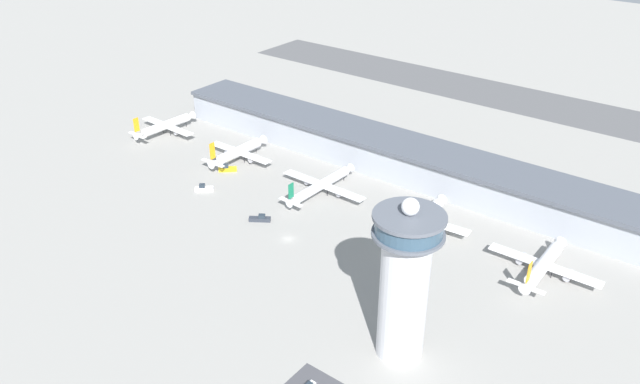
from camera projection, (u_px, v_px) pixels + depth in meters
ground_plane at (288, 239)px, 225.10m from camera, size 1000.00×1000.00×0.00m
terminal_building at (392, 154)px, 270.03m from camera, size 227.12×25.00×15.03m
runway_strip at (502, 96)px, 356.90m from camera, size 340.68×44.00×0.01m
control_tower at (404, 280)px, 162.97m from camera, size 18.70×18.70×49.00m
airplane_gate_alpha at (166, 125)px, 306.35m from camera, size 34.78×35.32×13.56m
airplane_gate_bravo at (239, 152)px, 279.95m from camera, size 34.61×33.72×14.24m
airplane_gate_charlie at (322, 185)px, 252.94m from camera, size 39.84×40.02×12.38m
airplane_gate_delta at (423, 219)px, 228.77m from camera, size 35.49×35.57×13.56m
airplane_gate_echo at (544, 264)px, 204.32m from camera, size 37.60×33.22×13.27m
service_truck_catering at (227, 169)px, 272.37m from camera, size 7.31×7.09×3.18m
service_truck_fuel at (260, 219)px, 235.63m from camera, size 8.03×6.51×2.74m
service_truck_baggage at (204, 188)px, 256.63m from camera, size 7.23×6.63×3.02m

